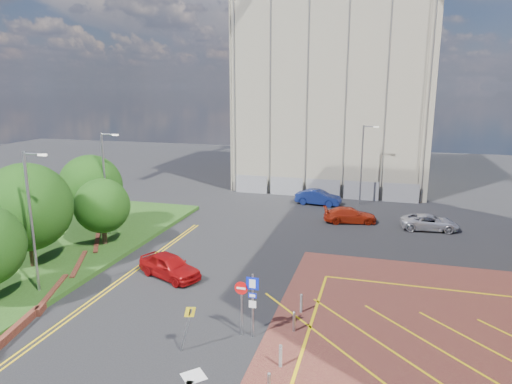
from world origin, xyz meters
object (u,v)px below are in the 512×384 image
at_px(lamp_back, 363,162).
at_px(tree_c, 102,206).
at_px(car_blue_back, 318,197).
at_px(warning_sign, 188,323).
at_px(car_red_left, 170,266).
at_px(tree_b, 27,207).
at_px(car_red_back, 350,215).
at_px(lamp_left_near, 32,217).
at_px(tree_d, 91,186).
at_px(lamp_left_far, 106,180).
at_px(car_silver_back, 430,222).
at_px(sign_cluster, 248,299).

bearing_deg(lamp_back, tree_c, -134.32).
relative_size(lamp_back, car_blue_back, 1.76).
relative_size(warning_sign, car_red_left, 0.51).
distance_m(tree_b, car_red_back, 25.36).
bearing_deg(lamp_back, lamp_left_near, -122.40).
bearing_deg(car_red_left, lamp_left_near, 149.64).
bearing_deg(tree_d, car_red_left, -33.58).
relative_size(tree_d, car_red_back, 1.32).
bearing_deg(tree_c, lamp_left_near, -82.31).
xyz_separation_m(lamp_back, warning_sign, (-6.00, -29.02, -2.93)).
bearing_deg(warning_sign, car_red_left, 121.57).
bearing_deg(car_blue_back, car_red_back, -140.21).
height_order(lamp_left_far, car_red_back, lamp_left_far).
bearing_deg(lamp_left_near, car_silver_back, 40.24).
distance_m(car_red_back, car_silver_back, 6.55).
height_order(tree_c, tree_d, tree_d).
bearing_deg(lamp_left_far, lamp_back, 40.86).
relative_size(tree_c, car_red_left, 1.11).
bearing_deg(lamp_left_near, car_red_left, 35.71).
distance_m(lamp_left_far, lamp_back, 24.46).
bearing_deg(lamp_left_far, car_blue_back, 45.94).
bearing_deg(car_red_back, car_red_left, 133.66).
bearing_deg(tree_c, tree_b, -111.80).
xyz_separation_m(tree_d, car_red_left, (10.08, -6.69, -3.11)).
height_order(lamp_back, warning_sign, lamp_back).
height_order(lamp_left_near, car_red_left, lamp_left_near).
distance_m(tree_c, car_red_left, 8.34).
relative_size(car_red_left, car_blue_back, 0.98).
bearing_deg(warning_sign, tree_d, 136.12).
distance_m(lamp_left_far, car_blue_back, 21.03).
distance_m(lamp_left_near, lamp_back, 30.80).
bearing_deg(car_red_left, tree_b, 122.14).
bearing_deg(tree_c, tree_d, 135.00).
height_order(tree_d, sign_cluster, tree_d).
bearing_deg(tree_b, car_red_left, 8.22).
distance_m(lamp_left_near, car_red_back, 25.42).
xyz_separation_m(car_blue_back, car_silver_back, (10.11, -5.82, -0.10)).
bearing_deg(lamp_back, car_silver_back, -49.38).
bearing_deg(lamp_left_far, lamp_left_near, -78.69).
bearing_deg(car_red_back, car_silver_back, -106.15).
distance_m(tree_d, sign_cluster, 20.74).
relative_size(lamp_back, car_red_back, 1.74).
xyz_separation_m(sign_cluster, car_red_back, (3.22, 20.41, -1.29)).
xyz_separation_m(tree_b, car_blue_back, (15.45, 21.85, -3.49)).
xyz_separation_m(sign_cluster, car_silver_back, (9.76, 20.04, -1.31)).
relative_size(tree_c, car_red_back, 1.07).
bearing_deg(lamp_left_near, car_red_back, 50.58).
height_order(tree_b, car_blue_back, tree_b).
xyz_separation_m(lamp_left_far, car_red_back, (17.94, 9.39, -3.99)).
height_order(sign_cluster, car_silver_back, sign_cluster).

